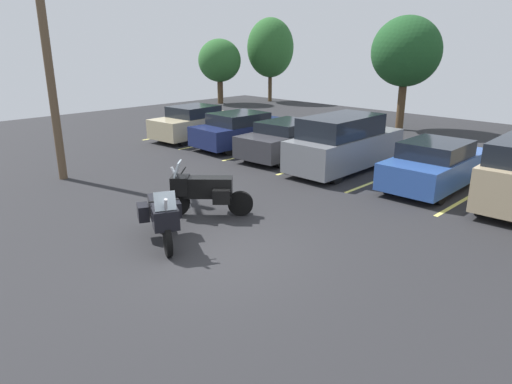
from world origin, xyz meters
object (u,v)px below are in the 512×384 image
(car_navy, at_px, (244,130))
(car_blue, at_px, (436,165))
(car_grey, at_px, (344,144))
(motorcycle_second, at_px, (205,190))
(car_champagne, at_px, (196,123))
(car_charcoal, at_px, (289,139))
(utility_pole, at_px, (47,55))
(motorcycle_touring, at_px, (162,215))

(car_navy, distance_m, car_blue, 8.49)
(car_navy, bearing_deg, car_grey, -2.11)
(car_blue, bearing_deg, car_navy, -179.59)
(motorcycle_second, height_order, car_champagne, car_champagne)
(car_navy, xyz_separation_m, car_grey, (5.29, -0.19, 0.22))
(car_charcoal, bearing_deg, utility_pole, -113.38)
(motorcycle_touring, relative_size, utility_pole, 0.27)
(motorcycle_touring, height_order, car_champagne, car_champagne)
(car_charcoal, distance_m, car_blue, 5.87)
(car_charcoal, distance_m, utility_pole, 8.87)
(car_charcoal, distance_m, car_grey, 2.68)
(utility_pole, bearing_deg, motorcycle_second, 10.74)
(motorcycle_second, distance_m, car_charcoal, 7.00)
(car_navy, distance_m, utility_pole, 8.32)
(car_champagne, bearing_deg, car_blue, 2.18)
(car_grey, bearing_deg, car_navy, 177.89)
(car_blue, bearing_deg, motorcycle_touring, -106.23)
(car_champagne, bearing_deg, motorcycle_touring, -41.71)
(motorcycle_touring, height_order, car_grey, car_grey)
(motorcycle_second, distance_m, utility_pole, 6.92)
(car_navy, height_order, utility_pole, utility_pole)
(car_grey, relative_size, utility_pole, 0.65)
(car_champagne, distance_m, car_navy, 2.86)
(motorcycle_second, bearing_deg, car_navy, 129.41)
(car_navy, relative_size, utility_pole, 0.62)
(car_navy, bearing_deg, car_blue, 0.41)
(car_blue, height_order, utility_pole, utility_pole)
(car_champagne, height_order, car_blue, car_champagne)
(car_grey, relative_size, car_blue, 1.13)
(motorcycle_second, height_order, car_grey, car_grey)
(motorcycle_second, height_order, car_navy, car_navy)
(car_navy, height_order, car_grey, car_grey)
(car_navy, bearing_deg, motorcycle_second, -50.59)
(utility_pole, bearing_deg, car_champagne, 106.68)
(car_champagne, distance_m, car_charcoal, 5.47)
(car_champagne, bearing_deg, car_grey, 1.24)
(car_navy, height_order, car_blue, car_navy)
(motorcycle_second, bearing_deg, motorcycle_touring, -68.45)
(car_champagne, xyz_separation_m, car_navy, (2.84, 0.37, -0.01))
(car_champagne, xyz_separation_m, car_charcoal, (5.46, 0.30, -0.03))
(motorcycle_second, xyz_separation_m, car_grey, (-0.07, 6.32, 0.26))
(car_charcoal, xyz_separation_m, utility_pole, (-3.28, -7.58, 3.22))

